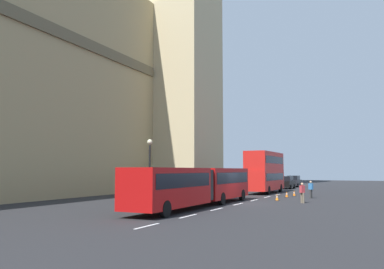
% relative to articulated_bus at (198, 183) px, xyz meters
% --- Properties ---
extents(ground_plane, '(160.00, 160.00, 0.00)m').
position_rel_articulated_bus_xyz_m(ground_plane, '(4.31, -1.99, -1.75)').
color(ground_plane, '#262628').
extents(lane_centre_marking, '(29.80, 0.16, 0.01)m').
position_rel_articulated_bus_xyz_m(lane_centre_marking, '(3.48, -1.99, -1.74)').
color(lane_centre_marking, silver).
rests_on(lane_centre_marking, ground_plane).
extents(articulated_bus, '(17.19, 2.54, 2.90)m').
position_rel_articulated_bus_xyz_m(articulated_bus, '(0.00, 0.00, 0.00)').
color(articulated_bus, '#B20F0F').
rests_on(articulated_bus, ground_plane).
extents(double_decker_bus, '(9.34, 2.54, 4.90)m').
position_rel_articulated_bus_xyz_m(double_decker_bus, '(19.39, 0.00, 0.96)').
color(double_decker_bus, red).
rests_on(double_decker_bus, ground_plane).
extents(sedan_lead, '(4.40, 1.86, 1.85)m').
position_rel_articulated_bus_xyz_m(sedan_lead, '(31.53, 0.02, -0.83)').
color(sedan_lead, black).
rests_on(sedan_lead, ground_plane).
extents(sedan_trailing, '(4.40, 1.86, 1.85)m').
position_rel_articulated_bus_xyz_m(sedan_trailing, '(38.48, 0.28, -0.83)').
color(sedan_trailing, black).
rests_on(sedan_trailing, ground_plane).
extents(traffic_cone_west, '(0.36, 0.36, 0.58)m').
position_rel_articulated_bus_xyz_m(traffic_cone_west, '(8.47, -3.98, -1.46)').
color(traffic_cone_west, black).
rests_on(traffic_cone_west, ground_plane).
extents(traffic_cone_middle, '(0.36, 0.36, 0.58)m').
position_rel_articulated_bus_xyz_m(traffic_cone_middle, '(13.20, -3.86, -1.46)').
color(traffic_cone_middle, black).
rests_on(traffic_cone_middle, ground_plane).
extents(traffic_cone_east, '(0.36, 0.36, 0.58)m').
position_rel_articulated_bus_xyz_m(traffic_cone_east, '(15.43, -4.17, -1.46)').
color(traffic_cone_east, black).
rests_on(traffic_cone_east, ground_plane).
extents(street_lamp, '(0.44, 0.44, 5.27)m').
position_rel_articulated_bus_xyz_m(street_lamp, '(0.37, 4.51, 1.31)').
color(street_lamp, black).
rests_on(street_lamp, ground_plane).
extents(pedestrian_near_cones, '(0.47, 0.41, 1.69)m').
position_rel_articulated_bus_xyz_m(pedestrian_near_cones, '(6.72, -6.53, -0.83)').
color(pedestrian_near_cones, '#726651').
rests_on(pedestrian_near_cones, ground_plane).
extents(pedestrian_by_kerb, '(0.39, 0.46, 1.69)m').
position_rel_articulated_bus_xyz_m(pedestrian_by_kerb, '(12.69, -6.32, -0.83)').
color(pedestrian_by_kerb, '#333333').
rests_on(pedestrian_by_kerb, ground_plane).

